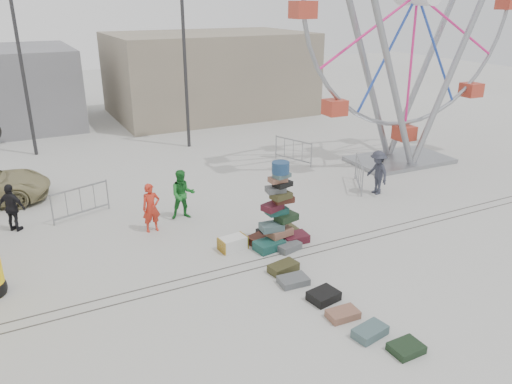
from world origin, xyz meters
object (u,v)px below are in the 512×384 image
barricade_wheel_front (359,174)px  steamer_trunk (233,243)px  lamp_post_left (23,58)px  ferris_wheel (415,18)px  barricade_wheel_back (293,151)px  pedestrian_green (183,195)px  pedestrian_black (12,208)px  pedestrian_grey (377,172)px  barricade_dummy_c (81,202)px  pedestrian_red (151,208)px  lamp_post_right (186,55)px  suitcase_tower (278,221)px

barricade_wheel_front → steamer_trunk: bearing=141.6°
lamp_post_left → ferris_wheel: (14.61, -8.77, 1.74)m
steamer_trunk → barricade_wheel_front: (6.57, 2.49, 0.36)m
barricade_wheel_back → pedestrian_green: bearing=-82.6°
pedestrian_black → lamp_post_left: bearing=-59.1°
lamp_post_left → barricade_wheel_back: (10.21, -6.66, -3.93)m
pedestrian_green → pedestrian_grey: bearing=1.6°
steamer_trunk → pedestrian_grey: size_ratio=0.48×
barricade_dummy_c → pedestrian_black: size_ratio=1.27×
pedestrian_red → steamer_trunk: bearing=-54.1°
lamp_post_right → barricade_wheel_back: size_ratio=4.00×
steamer_trunk → barricade_wheel_back: barricade_wheel_back is taller
lamp_post_right → pedestrian_grey: (4.05, -9.41, -3.64)m
lamp_post_right → pedestrian_red: size_ratio=5.02×
lamp_post_left → barricade_wheel_front: 15.66m
pedestrian_grey → barricade_dummy_c: bearing=-101.9°
suitcase_tower → pedestrian_red: size_ratio=1.63×
ferris_wheel → lamp_post_right: bearing=140.0°
pedestrian_red → lamp_post_left: bearing=101.8°
suitcase_tower → pedestrian_red: (-3.17, 2.57, 0.07)m
suitcase_tower → barricade_dummy_c: size_ratio=1.30×
suitcase_tower → steamer_trunk: (-1.40, 0.25, -0.54)m
pedestrian_green → pedestrian_black: bearing=174.2°
suitcase_tower → pedestrian_black: 8.44m
lamp_post_left → lamp_post_right: bearing=-15.9°
lamp_post_left → barricade_wheel_front: (10.85, -10.58, -3.93)m
ferris_wheel → pedestrian_red: (-12.10, -1.98, -5.42)m
lamp_post_right → pedestrian_grey: size_ratio=4.74×
barricade_dummy_c → barricade_wheel_back: bearing=-6.5°
lamp_post_left → pedestrian_green: lamp_post_left is taller
ferris_wheel → barricade_wheel_back: 7.48m
suitcase_tower → pedestrian_black: size_ratio=1.65×
steamer_trunk → pedestrian_green: size_ratio=0.48×
lamp_post_left → ferris_wheel: ferris_wheel is taller
barricade_wheel_front → pedestrian_red: 8.35m
lamp_post_right → suitcase_tower: lamp_post_right is taller
lamp_post_right → suitcase_tower: bearing=-96.7°
suitcase_tower → pedestrian_black: (-7.09, 4.59, 0.06)m
suitcase_tower → ferris_wheel: 11.44m
barricade_wheel_front → pedestrian_red: bearing=122.0°
ferris_wheel → pedestrian_green: (-10.88, -1.48, -5.37)m
ferris_wheel → pedestrian_grey: size_ratio=7.48×
ferris_wheel → barricade_wheel_back: size_ratio=6.32×
pedestrian_red → pedestrian_grey: (8.54, -0.66, 0.05)m
suitcase_tower → pedestrian_black: suitcase_tower is taller
lamp_post_right → barricade_wheel_front: size_ratio=4.00×
lamp_post_right → pedestrian_grey: lamp_post_right is taller
lamp_post_right → steamer_trunk: size_ratio=9.78×
pedestrian_grey → barricade_wheel_front: bearing=-163.3°
lamp_post_left → pedestrian_green: bearing=-70.0°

